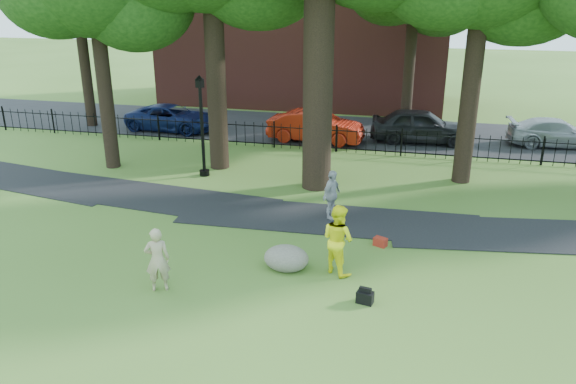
% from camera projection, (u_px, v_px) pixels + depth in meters
% --- Properties ---
extents(ground, '(120.00, 120.00, 0.00)m').
position_uv_depth(ground, '(269.00, 271.00, 15.44)').
color(ground, '#3F5F21').
rests_on(ground, ground).
extents(footpath, '(36.07, 3.85, 0.03)m').
position_uv_depth(footpath, '(328.00, 220.00, 18.78)').
color(footpath, black).
rests_on(footpath, ground).
extents(street, '(80.00, 7.00, 0.02)m').
position_uv_depth(street, '(347.00, 131.00, 30.03)').
color(street, black).
rests_on(street, ground).
extents(iron_fence, '(44.00, 0.04, 1.20)m').
position_uv_depth(iron_fence, '(336.00, 139.00, 26.17)').
color(iron_fence, black).
rests_on(iron_fence, ground).
extents(brick_building, '(18.00, 8.00, 12.00)m').
position_uv_depth(brick_building, '(306.00, 7.00, 36.10)').
color(brick_building, brown).
rests_on(brick_building, ground).
extents(woman, '(0.74, 0.64, 1.72)m').
position_uv_depth(woman, '(157.00, 260.00, 14.19)').
color(woman, tan).
rests_on(woman, ground).
extents(man, '(1.20, 1.16, 1.96)m').
position_uv_depth(man, '(338.00, 239.00, 15.05)').
color(man, '#FFF915').
rests_on(man, ground).
extents(pedestrian, '(0.74, 1.08, 1.70)m').
position_uv_depth(pedestrian, '(332.00, 195.00, 18.55)').
color(pedestrian, '#A6A6AB').
rests_on(pedestrian, ground).
extents(boulder, '(1.39, 1.14, 0.73)m').
position_uv_depth(boulder, '(286.00, 256.00, 15.44)').
color(boulder, '#5E584E').
rests_on(boulder, ground).
extents(lamppost, '(0.41, 0.41, 4.10)m').
position_uv_depth(lamppost, '(202.00, 128.00, 22.41)').
color(lamppost, black).
rests_on(lamppost, ground).
extents(backpack, '(0.45, 0.33, 0.30)m').
position_uv_depth(backpack, '(365.00, 297.00, 13.83)').
color(backpack, black).
rests_on(backpack, ground).
extents(red_bag, '(0.45, 0.38, 0.26)m').
position_uv_depth(red_bag, '(380.00, 242.00, 16.85)').
color(red_bag, maroon).
rests_on(red_bag, ground).
extents(red_sedan, '(4.81, 1.94, 1.55)m').
position_uv_depth(red_sedan, '(316.00, 126.00, 27.79)').
color(red_sedan, '#9F1C0C').
rests_on(red_sedan, ground).
extents(navy_van, '(5.03, 2.61, 1.36)m').
position_uv_depth(navy_van, '(172.00, 118.00, 30.00)').
color(navy_van, '#0E1947').
rests_on(navy_van, ground).
extents(grey_car, '(5.00, 2.24, 1.67)m').
position_uv_depth(grey_car, '(421.00, 126.00, 27.69)').
color(grey_car, black).
rests_on(grey_car, ground).
extents(silver_car, '(4.70, 2.24, 1.32)m').
position_uv_depth(silver_car, '(556.00, 133.00, 27.06)').
color(silver_car, '#989BA0').
rests_on(silver_car, ground).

